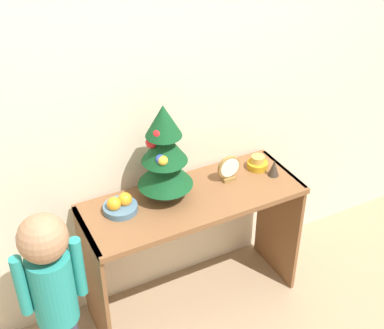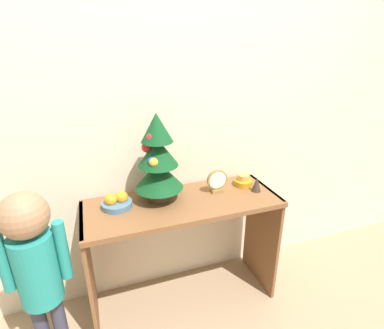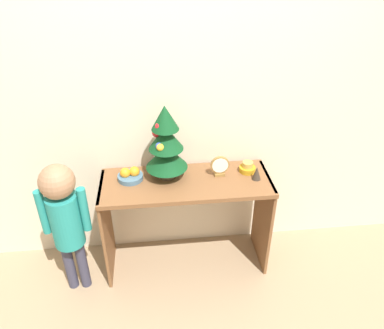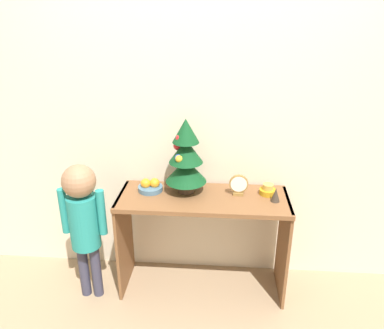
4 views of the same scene
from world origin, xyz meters
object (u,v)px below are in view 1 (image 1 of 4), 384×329
object	(u,v)px
mini_tree	(164,154)
figurine	(274,168)
singing_bowl	(258,163)
desk_clock	(229,169)
fruit_bowl	(120,205)
child_figure	(51,280)

from	to	relation	value
mini_tree	figurine	world-z (taller)	mini_tree
singing_bowl	desk_clock	distance (m)	0.21
mini_tree	desk_clock	bearing A→B (deg)	-3.80
singing_bowl	desk_clock	xyz separation A→B (m)	(-0.20, -0.03, 0.04)
singing_bowl	figurine	distance (m)	0.11
desk_clock	mini_tree	bearing A→B (deg)	176.20
fruit_bowl	child_figure	world-z (taller)	child_figure
singing_bowl	figurine	bearing A→B (deg)	-68.62
desk_clock	figurine	world-z (taller)	desk_clock
fruit_bowl	desk_clock	distance (m)	0.60
mini_tree	child_figure	world-z (taller)	mini_tree
singing_bowl	desk_clock	size ratio (longest dim) A/B	0.76
desk_clock	figurine	xyz separation A→B (m)	(0.24, -0.07, -0.03)
mini_tree	singing_bowl	bearing A→B (deg)	0.43
figurine	child_figure	distance (m)	1.26
singing_bowl	fruit_bowl	bearing A→B (deg)	-179.36
singing_bowl	figurine	xyz separation A→B (m)	(0.04, -0.10, 0.02)
desk_clock	figurine	bearing A→B (deg)	-16.46
fruit_bowl	desk_clock	bearing A→B (deg)	-1.79
fruit_bowl	mini_tree	bearing A→B (deg)	1.13
mini_tree	figurine	distance (m)	0.63
fruit_bowl	singing_bowl	size ratio (longest dim) A/B	1.50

